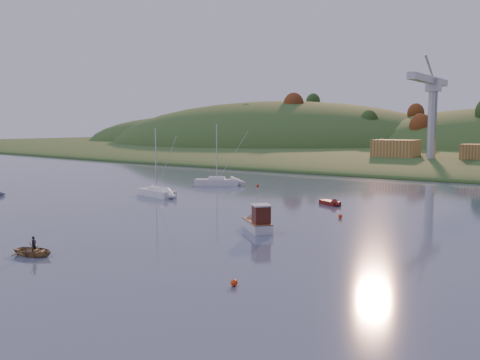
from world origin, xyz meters
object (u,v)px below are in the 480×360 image
Objects in this scene: sailboat_far at (156,192)px; canoe at (34,251)px; red_tender at (333,203)px; fishing_boat at (256,222)px; sailboat_near at (217,181)px.

canoe is at bearing -48.81° from sailboat_far.
canoe is 41.64m from red_tender.
fishing_boat is 0.56× the size of sailboat_far.
sailboat_far is 2.54× the size of red_tender.
sailboat_far is (1.73, -17.71, -0.03)m from sailboat_near.
sailboat_far is 2.82× the size of canoe.
sailboat_near is (-29.10, 31.01, -0.15)m from fishing_boat.
red_tender is (8.55, 40.76, -0.10)m from canoe.
sailboat_near is at bearing -171.02° from red_tender.
red_tender reaches higher than canoe.
fishing_boat reaches higher than canoe.
canoe is at bearing 106.51° from fishing_boat.
fishing_boat is at bearing -58.58° from red_tender.
sailboat_far is 38.23m from canoe.
sailboat_far is 27.61m from red_tender.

